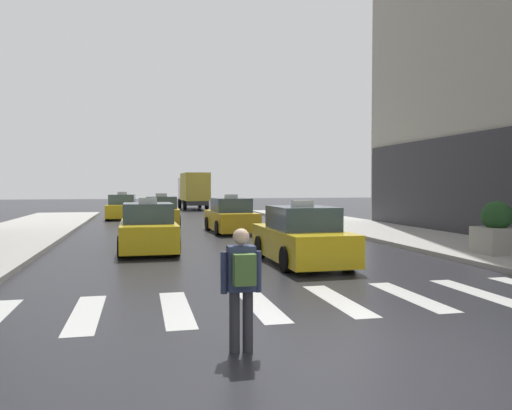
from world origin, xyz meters
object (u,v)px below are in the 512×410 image
object	(u,v)px
taxi_lead	(301,238)
box_truck	(194,189)
taxi_third	(231,217)
taxi_fifth	(122,208)
planter_near_corner	(496,230)
taxi_second	(148,229)
taxi_fourth	(161,213)
pedestrian_with_backpack	(242,280)

from	to	relation	value
taxi_lead	box_truck	distance (m)	33.89
taxi_lead	taxi_third	xyz separation A→B (m)	(-0.30, 9.85, 0.00)
taxi_fifth	planter_near_corner	bearing A→B (deg)	-61.36
taxi_second	box_truck	distance (m)	30.47
taxi_third	taxi_second	bearing A→B (deg)	-122.82
taxi_second	taxi_fourth	xyz separation A→B (m)	(0.86, 10.37, 0.00)
taxi_lead	planter_near_corner	world-z (taller)	taxi_lead
taxi_fifth	taxi_third	bearing A→B (deg)	-64.38
taxi_second	planter_near_corner	bearing A→B (deg)	-22.30
taxi_fourth	taxi_fifth	bearing A→B (deg)	108.46
taxi_fifth	box_truck	distance (m)	14.33
planter_near_corner	taxi_second	bearing A→B (deg)	157.70
box_truck	pedestrian_with_backpack	distance (m)	41.28
taxi_third	taxi_lead	bearing A→B (deg)	-88.24
taxi_third	pedestrian_with_backpack	xyz separation A→B (m)	(-2.87, -17.09, 0.25)
taxi_second	taxi_third	xyz separation A→B (m)	(3.92, 6.07, 0.00)
taxi_second	box_truck	world-z (taller)	box_truck
taxi_fifth	taxi_lead	bearing A→B (deg)	-74.98
taxi_third	box_truck	world-z (taller)	box_truck
pedestrian_with_backpack	planter_near_corner	world-z (taller)	planter_near_corner
taxi_fourth	taxi_fifth	size ratio (longest dim) A/B	1.00
taxi_second	planter_near_corner	size ratio (longest dim) A/B	2.85
box_truck	planter_near_corner	world-z (taller)	box_truck
taxi_third	planter_near_corner	size ratio (longest dim) A/B	2.87
taxi_lead	planter_near_corner	xyz separation A→B (m)	(6.05, -0.44, 0.15)
taxi_fifth	pedestrian_with_backpack	distance (m)	28.28
taxi_lead	pedestrian_with_backpack	bearing A→B (deg)	-113.66
taxi_lead	planter_near_corner	distance (m)	6.07
taxi_fourth	planter_near_corner	xyz separation A→B (m)	(9.41, -14.59, 0.15)
taxi_third	pedestrian_with_backpack	world-z (taller)	taxi_third
taxi_second	planter_near_corner	world-z (taller)	taxi_second
taxi_fourth	planter_near_corner	distance (m)	17.36
pedestrian_with_backpack	planter_near_corner	size ratio (longest dim) A/B	1.03
planter_near_corner	box_truck	bearing A→B (deg)	99.33
pedestrian_with_backpack	taxi_second	bearing A→B (deg)	95.42
taxi_fourth	pedestrian_with_backpack	distance (m)	21.39
taxi_fifth	planter_near_corner	distance (m)	24.34
taxi_second	taxi_fourth	world-z (taller)	same
box_truck	taxi_third	bearing A→B (deg)	-91.71
taxi_fifth	pedestrian_with_backpack	xyz separation A→B (m)	(2.44, -28.17, 0.25)
taxi_fourth	planter_near_corner	world-z (taller)	taxi_fourth
taxi_lead	box_truck	world-z (taller)	box_truck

